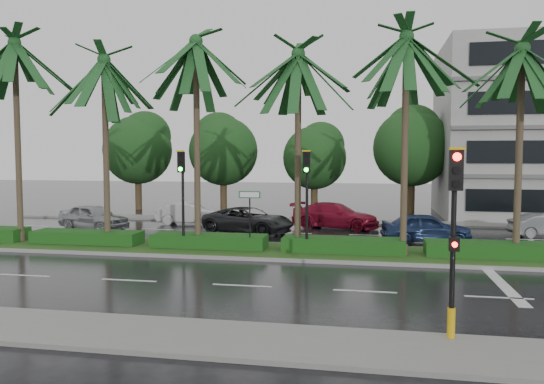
% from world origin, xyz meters
% --- Properties ---
extents(ground, '(120.00, 120.00, 0.00)m').
position_xyz_m(ground, '(0.00, 0.00, 0.00)').
color(ground, black).
rests_on(ground, ground).
extents(near_sidewalk, '(40.00, 2.40, 0.12)m').
position_xyz_m(near_sidewalk, '(0.00, -10.20, 0.06)').
color(near_sidewalk, slate).
rests_on(near_sidewalk, ground).
extents(far_sidewalk, '(40.00, 2.00, 0.12)m').
position_xyz_m(far_sidewalk, '(0.00, 12.00, 0.06)').
color(far_sidewalk, slate).
rests_on(far_sidewalk, ground).
extents(median, '(36.00, 4.00, 0.15)m').
position_xyz_m(median, '(0.00, 1.00, 0.08)').
color(median, gray).
rests_on(median, ground).
extents(hedge, '(35.20, 1.40, 0.60)m').
position_xyz_m(hedge, '(0.00, 1.00, 0.45)').
color(hedge, '#134313').
rests_on(hedge, median).
extents(lane_markings, '(34.00, 13.06, 0.01)m').
position_xyz_m(lane_markings, '(3.04, -0.43, 0.01)').
color(lane_markings, silver).
rests_on(lane_markings, ground).
extents(palm_row, '(26.30, 4.20, 10.27)m').
position_xyz_m(palm_row, '(-1.25, 1.02, 8.32)').
color(palm_row, '#443927').
rests_on(palm_row, median).
extents(signal_near, '(0.34, 0.45, 4.36)m').
position_xyz_m(signal_near, '(6.00, -9.39, 2.50)').
color(signal_near, black).
rests_on(signal_near, near_sidewalk).
extents(signal_median_left, '(0.34, 0.42, 4.36)m').
position_xyz_m(signal_median_left, '(-4.00, 0.30, 3.00)').
color(signal_median_left, black).
rests_on(signal_median_left, median).
extents(signal_median_right, '(0.34, 0.42, 4.36)m').
position_xyz_m(signal_median_right, '(1.50, 0.30, 3.00)').
color(signal_median_right, black).
rests_on(signal_median_right, median).
extents(street_sign, '(0.95, 0.09, 2.60)m').
position_xyz_m(street_sign, '(-1.00, 0.48, 2.12)').
color(street_sign, black).
rests_on(street_sign, median).
extents(bg_trees, '(33.37, 5.50, 7.95)m').
position_xyz_m(bg_trees, '(0.14, 17.59, 4.91)').
color(bg_trees, '#382D19').
rests_on(bg_trees, ground).
extents(car_silver, '(3.06, 4.72, 1.50)m').
position_xyz_m(car_silver, '(-11.50, 6.08, 0.75)').
color(car_silver, '#919498').
rests_on(car_silver, ground).
extents(car_white, '(2.03, 4.26, 1.35)m').
position_xyz_m(car_white, '(-7.00, 9.74, 0.67)').
color(car_white, '#B5B5B5').
rests_on(car_white, ground).
extents(car_darkgrey, '(3.69, 5.55, 1.42)m').
position_xyz_m(car_darkgrey, '(-2.50, 6.67, 0.71)').
color(car_darkgrey, '#222325').
rests_on(car_darkgrey, ground).
extents(car_red, '(3.27, 5.50, 1.49)m').
position_xyz_m(car_red, '(2.10, 9.41, 0.75)').
color(car_red, maroon).
rests_on(car_red, ground).
extents(car_blue, '(2.28, 4.50, 1.47)m').
position_xyz_m(car_blue, '(6.83, 5.09, 0.73)').
color(car_blue, navy).
rests_on(car_blue, ground).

